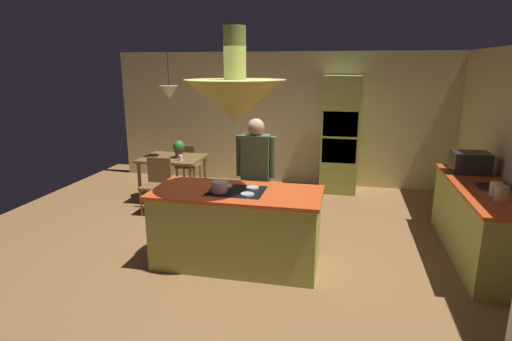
% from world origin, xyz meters
% --- Properties ---
extents(ground, '(8.16, 8.16, 0.00)m').
position_xyz_m(ground, '(0.00, 0.00, 0.00)').
color(ground, olive).
extents(wall_back, '(6.80, 0.10, 2.55)m').
position_xyz_m(wall_back, '(0.00, 3.45, 1.27)').
color(wall_back, beige).
rests_on(wall_back, ground).
extents(kitchen_island, '(1.96, 0.89, 0.92)m').
position_xyz_m(kitchen_island, '(0.00, -0.20, 0.46)').
color(kitchen_island, '#A0A84C').
rests_on(kitchen_island, ground).
extents(counter_run_right, '(0.73, 2.24, 0.90)m').
position_xyz_m(counter_run_right, '(2.84, 0.60, 0.46)').
color(counter_run_right, '#A0A84C').
rests_on(counter_run_right, ground).
extents(oven_tower, '(0.66, 0.62, 2.12)m').
position_xyz_m(oven_tower, '(1.10, 3.04, 1.06)').
color(oven_tower, '#A0A84C').
rests_on(oven_tower, ground).
extents(dining_table, '(1.04, 0.83, 0.76)m').
position_xyz_m(dining_table, '(-1.70, 1.90, 0.65)').
color(dining_table, brown).
rests_on(dining_table, ground).
extents(person_at_island, '(0.53, 0.22, 1.65)m').
position_xyz_m(person_at_island, '(0.07, 0.51, 0.95)').
color(person_at_island, tan).
rests_on(person_at_island, ground).
extents(range_hood, '(1.10, 1.10, 1.00)m').
position_xyz_m(range_hood, '(0.00, -0.20, 1.96)').
color(range_hood, '#A0A84C').
extents(pendant_light_over_table, '(0.32, 0.32, 0.82)m').
position_xyz_m(pendant_light_over_table, '(-1.70, 1.90, 1.86)').
color(pendant_light_over_table, beige).
extents(chair_facing_island, '(0.40, 0.40, 0.87)m').
position_xyz_m(chair_facing_island, '(-1.70, 1.26, 0.50)').
color(chair_facing_island, brown).
rests_on(chair_facing_island, ground).
extents(chair_by_back_wall, '(0.40, 0.40, 0.87)m').
position_xyz_m(chair_by_back_wall, '(-1.70, 2.54, 0.50)').
color(chair_by_back_wall, brown).
rests_on(chair_by_back_wall, ground).
extents(potted_plant_on_table, '(0.20, 0.20, 0.30)m').
position_xyz_m(potted_plant_on_table, '(-1.57, 1.89, 0.93)').
color(potted_plant_on_table, '#99382D').
rests_on(potted_plant_on_table, dining_table).
extents(cup_on_table, '(0.07, 0.07, 0.09)m').
position_xyz_m(cup_on_table, '(-1.46, 1.69, 0.81)').
color(cup_on_table, white).
rests_on(cup_on_table, dining_table).
extents(canister_flour, '(0.13, 0.13, 0.17)m').
position_xyz_m(canister_flour, '(2.84, 0.05, 0.99)').
color(canister_flour, '#E0B78C').
rests_on(canister_flour, counter_run_right).
extents(canister_sugar, '(0.13, 0.13, 0.15)m').
position_xyz_m(canister_sugar, '(2.84, 0.23, 0.98)').
color(canister_sugar, silver).
rests_on(canister_sugar, counter_run_right).
extents(microwave_on_counter, '(0.46, 0.36, 0.28)m').
position_xyz_m(microwave_on_counter, '(2.84, 1.26, 1.04)').
color(microwave_on_counter, '#232326').
rests_on(microwave_on_counter, counter_run_right).
extents(cooking_pot_on_cooktop, '(0.18, 0.18, 0.12)m').
position_xyz_m(cooking_pot_on_cooktop, '(-0.16, -0.33, 0.98)').
color(cooking_pot_on_cooktop, '#B2B2B7').
rests_on(cooking_pot_on_cooktop, kitchen_island).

